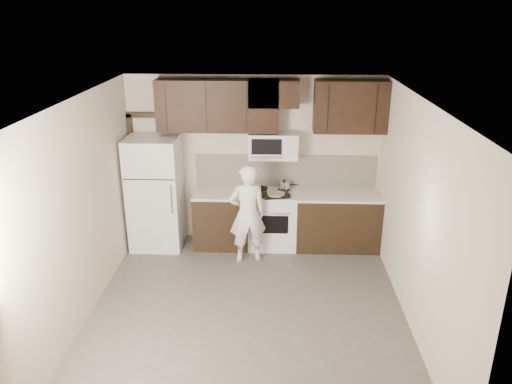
# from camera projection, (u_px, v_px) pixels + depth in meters

# --- Properties ---
(floor) EXTENTS (4.50, 4.50, 0.00)m
(floor) POSITION_uv_depth(u_px,v_px,m) (247.00, 313.00, 6.37)
(floor) COLOR #4D4B48
(floor) RESTS_ON ground
(back_wall) EXTENTS (4.00, 0.00, 4.00)m
(back_wall) POSITION_uv_depth(u_px,v_px,m) (254.00, 160.00, 8.00)
(back_wall) COLOR beige
(back_wall) RESTS_ON ground
(ceiling) EXTENTS (4.50, 4.50, 0.00)m
(ceiling) POSITION_uv_depth(u_px,v_px,m) (246.00, 102.00, 5.42)
(ceiling) COLOR white
(ceiling) RESTS_ON back_wall
(counter_run) EXTENTS (2.95, 0.64, 0.91)m
(counter_run) POSITION_uv_depth(u_px,v_px,m) (291.00, 220.00, 8.00)
(counter_run) COLOR black
(counter_run) RESTS_ON floor
(stove) EXTENTS (0.76, 0.66, 0.94)m
(stove) POSITION_uv_depth(u_px,v_px,m) (272.00, 219.00, 8.01)
(stove) COLOR silver
(stove) RESTS_ON floor
(backsplash) EXTENTS (2.90, 0.02, 0.54)m
(backsplash) POSITION_uv_depth(u_px,v_px,m) (285.00, 171.00, 8.03)
(backsplash) COLOR silver
(backsplash) RESTS_ON counter_run
(upper_cabinets) EXTENTS (3.48, 0.35, 0.78)m
(upper_cabinets) POSITION_uv_depth(u_px,v_px,m) (268.00, 104.00, 7.50)
(upper_cabinets) COLOR black
(upper_cabinets) RESTS_ON back_wall
(microwave) EXTENTS (0.76, 0.42, 0.40)m
(microwave) POSITION_uv_depth(u_px,v_px,m) (273.00, 145.00, 7.70)
(microwave) COLOR silver
(microwave) RESTS_ON upper_cabinets
(refrigerator) EXTENTS (0.80, 0.76, 1.80)m
(refrigerator) POSITION_uv_depth(u_px,v_px,m) (156.00, 193.00, 7.87)
(refrigerator) COLOR silver
(refrigerator) RESTS_ON floor
(door_trim) EXTENTS (0.50, 0.08, 2.12)m
(door_trim) POSITION_uv_depth(u_px,v_px,m) (136.00, 166.00, 8.06)
(door_trim) COLOR black
(door_trim) RESTS_ON floor
(saucepan) EXTENTS (0.32, 0.18, 0.17)m
(saucepan) POSITION_uv_depth(u_px,v_px,m) (284.00, 185.00, 7.96)
(saucepan) COLOR silver
(saucepan) RESTS_ON stove
(baking_tray) EXTENTS (0.46, 0.38, 0.02)m
(baking_tray) POSITION_uv_depth(u_px,v_px,m) (276.00, 195.00, 7.73)
(baking_tray) COLOR black
(baking_tray) RESTS_ON counter_run
(pizza) EXTENTS (0.33, 0.33, 0.02)m
(pizza) POSITION_uv_depth(u_px,v_px,m) (276.00, 194.00, 7.72)
(pizza) COLOR tan
(pizza) RESTS_ON baking_tray
(person) EXTENTS (0.63, 0.48, 1.54)m
(person) POSITION_uv_depth(u_px,v_px,m) (247.00, 214.00, 7.43)
(person) COLOR silver
(person) RESTS_ON floor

